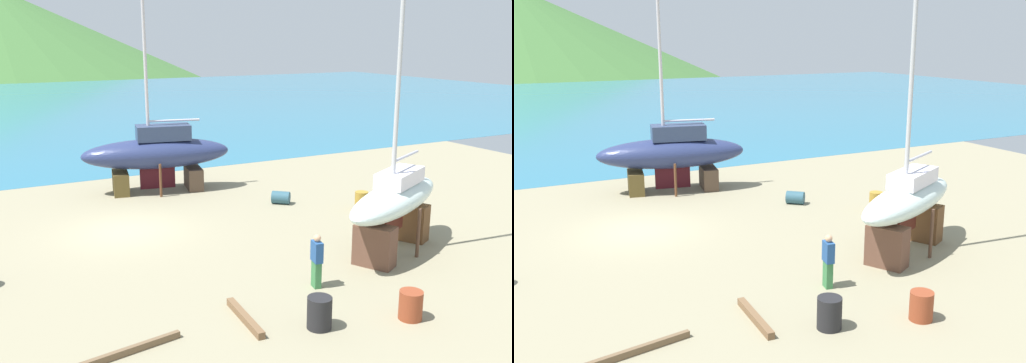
# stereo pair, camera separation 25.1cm
# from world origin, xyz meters

# --- Properties ---
(ground_plane) EXTENTS (50.92, 50.92, 0.00)m
(ground_plane) POSITION_xyz_m (0.00, -3.98, 0.00)
(ground_plane) COLOR gray
(sea_water) EXTENTS (138.55, 68.33, 0.01)m
(sea_water) POSITION_xyz_m (0.00, 42.91, 0.00)
(sea_water) COLOR teal
(sea_water) RESTS_ON ground
(sailboat_large_starboard) EXTENTS (6.18, 4.20, 10.51)m
(sailboat_large_starboard) POSITION_xyz_m (7.54, -6.44, 1.78)
(sailboat_large_starboard) COLOR brown
(sailboat_large_starboard) RESTS_ON ground
(sailboat_mid_port) EXTENTS (7.22, 3.38, 10.17)m
(sailboat_mid_port) POSITION_xyz_m (3.05, 5.18, 1.82)
(sailboat_mid_port) COLOR brown
(sailboat_mid_port) RESTS_ON ground
(worker) EXTENTS (0.32, 0.48, 1.64)m
(worker) POSITION_xyz_m (3.57, -7.68, 0.85)
(worker) COLOR #387843
(worker) RESTS_ON ground
(barrel_rust_mid) EXTENTS (0.66, 0.66, 0.78)m
(barrel_rust_mid) POSITION_xyz_m (4.64, -10.52, 0.39)
(barrel_rust_mid) COLOR brown
(barrel_rust_mid) RESTS_ON ground
(barrel_blue_faded) EXTENTS (0.69, 0.69, 0.79)m
(barrel_blue_faded) POSITION_xyz_m (9.70, -1.91, 0.40)
(barrel_blue_faded) COLOR olive
(barrel_blue_faded) RESTS_ON ground
(barrel_tipped_left) EXTENTS (0.80, 0.80, 0.84)m
(barrel_tipped_left) POSITION_xyz_m (2.24, -9.82, 0.42)
(barrel_tipped_left) COLOR black
(barrel_tipped_left) RESTS_ON ground
(barrel_by_slipway) EXTENTS (0.95, 0.94, 0.56)m
(barrel_by_slipway) POSITION_xyz_m (7.12, 0.50, 0.28)
(barrel_by_slipway) COLOR #2D5565
(barrel_by_slipway) RESTS_ON ground
(timber_long_aft) EXTENTS (0.35, 2.18, 0.20)m
(timber_long_aft) POSITION_xyz_m (0.73, -8.61, 0.10)
(timber_long_aft) COLOR brown
(timber_long_aft) RESTS_ON ground
(timber_plank_far) EXTENTS (2.84, 0.59, 0.17)m
(timber_plank_far) POSITION_xyz_m (-2.50, -8.81, 0.09)
(timber_plank_far) COLOR brown
(timber_plank_far) RESTS_ON ground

